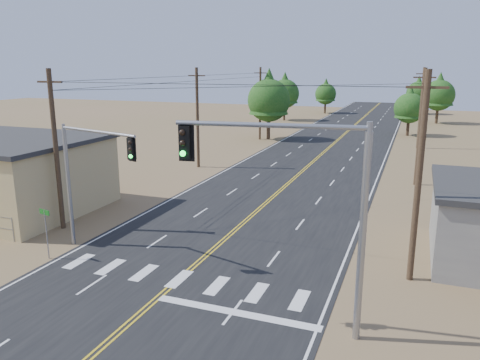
% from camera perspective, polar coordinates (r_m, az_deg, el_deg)
% --- Properties ---
extents(road, '(15.00, 200.00, 0.02)m').
position_cam_1_polar(road, '(43.04, 6.44, 0.05)').
color(road, black).
rests_on(road, ground).
extents(utility_pole_left_near, '(1.80, 0.30, 10.00)m').
position_cam_1_polar(utility_pole_left_near, '(31.04, -21.52, 3.49)').
color(utility_pole_left_near, '#4C3826').
rests_on(utility_pole_left_near, ground).
extents(utility_pole_left_mid, '(1.80, 0.30, 10.00)m').
position_cam_1_polar(utility_pole_left_mid, '(47.60, -5.21, 7.64)').
color(utility_pole_left_mid, '#4C3826').
rests_on(utility_pole_left_mid, ground).
extents(utility_pole_left_far, '(1.80, 0.30, 10.00)m').
position_cam_1_polar(utility_pole_left_far, '(66.10, 2.46, 9.37)').
color(utility_pole_left_far, '#4C3826').
rests_on(utility_pole_left_far, ground).
extents(utility_pole_right_near, '(1.80, 0.30, 10.00)m').
position_cam_1_polar(utility_pole_right_near, '(23.12, 20.97, 0.31)').
color(utility_pole_right_near, '#4C3826').
rests_on(utility_pole_right_near, ground).
extents(utility_pole_right_mid, '(1.80, 0.30, 10.00)m').
position_cam_1_polar(utility_pole_right_mid, '(42.87, 21.12, 6.11)').
color(utility_pole_right_mid, '#4C3826').
rests_on(utility_pole_right_mid, ground).
extents(utility_pole_right_far, '(1.80, 0.30, 10.00)m').
position_cam_1_polar(utility_pole_right_far, '(62.78, 21.18, 8.24)').
color(utility_pole_right_far, '#4C3826').
rests_on(utility_pole_right_far, ground).
extents(signal_mast_left, '(5.76, 1.89, 7.03)m').
position_cam_1_polar(signal_mast_left, '(26.59, -18.33, 1.40)').
color(signal_mast_left, gray).
rests_on(signal_mast_left, ground).
extents(signal_mast_right, '(7.10, 1.31, 8.28)m').
position_cam_1_polar(signal_mast_right, '(17.19, 8.11, -1.58)').
color(signal_mast_right, gray).
rests_on(signal_mast_right, ground).
extents(street_sign, '(0.80, 0.22, 2.76)m').
position_cam_1_polar(street_sign, '(27.01, -22.59, -5.20)').
color(street_sign, gray).
rests_on(street_sign, ground).
extents(tree_left_near, '(5.95, 5.95, 9.92)m').
position_cam_1_polar(tree_left_near, '(66.27, 3.54, 10.19)').
color(tree_left_near, '#3F2D1E').
rests_on(tree_left_near, ground).
extents(tree_left_mid, '(5.47, 5.47, 9.12)m').
position_cam_1_polar(tree_left_mid, '(90.50, 5.47, 10.78)').
color(tree_left_mid, '#3F2D1E').
rests_on(tree_left_mid, ground).
extents(tree_left_far, '(4.56, 4.56, 7.59)m').
position_cam_1_polar(tree_left_far, '(105.52, 10.41, 10.53)').
color(tree_left_far, '#3F2D1E').
rests_on(tree_left_far, ground).
extents(tree_right_near, '(4.46, 4.46, 7.43)m').
position_cam_1_polar(tree_right_near, '(74.09, 19.99, 8.59)').
color(tree_right_near, '#3F2D1E').
rests_on(tree_right_near, ground).
extents(tree_right_mid, '(5.49, 5.49, 9.15)m').
position_cam_1_polar(tree_right_mid, '(92.13, 23.11, 9.83)').
color(tree_right_mid, '#3F2D1E').
rests_on(tree_right_mid, ground).
extents(tree_right_far, '(4.90, 4.90, 8.17)m').
position_cam_1_polar(tree_right_far, '(108.96, 20.91, 10.14)').
color(tree_right_far, '#3F2D1E').
rests_on(tree_right_far, ground).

